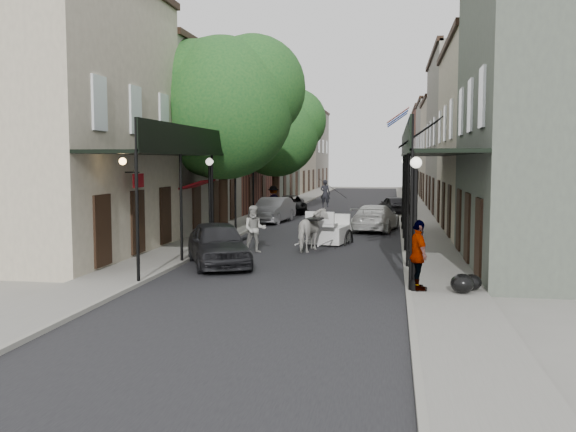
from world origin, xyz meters
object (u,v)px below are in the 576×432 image
at_px(car_left_near, 218,244).
at_px(car_right_near, 376,218).
at_px(horse, 313,230).
at_px(car_left_far, 291,204).
at_px(pedestrian_sidewalk_right, 418,255).
at_px(lamppost_right_near, 415,221).
at_px(lamppost_left, 210,200).
at_px(pedestrian_walking, 255,229).
at_px(pedestrian_sidewalk_left, 273,201).
at_px(tree_far, 281,130).
at_px(lamppost_right_far, 404,189).
at_px(carriage, 331,218).
at_px(car_left_mid, 273,210).
at_px(tree_near, 232,102).
at_px(car_right_far, 394,205).

relative_size(car_left_near, car_right_near, 0.96).
xyz_separation_m(horse, car_left_far, (-3.86, 18.45, -0.25)).
bearing_deg(pedestrian_sidewalk_right, lamppost_right_near, 72.25).
xyz_separation_m(lamppost_left, car_right_near, (6.70, 8.00, -1.35)).
distance_m(pedestrian_walking, pedestrian_sidewalk_left, 15.94).
bearing_deg(pedestrian_sidewalk_left, pedestrian_walking, 66.92).
distance_m(lamppost_left, pedestrian_walking, 2.51).
relative_size(horse, pedestrian_sidewalk_left, 1.06).
bearing_deg(pedestrian_walking, car_left_near, -113.42).
distance_m(tree_far, car_right_near, 13.30).
xyz_separation_m(tree_far, lamppost_right_near, (8.35, -26.18, -3.79)).
xyz_separation_m(pedestrian_sidewalk_right, car_left_far, (-7.80, 26.45, -0.48)).
relative_size(tree_far, horse, 4.17).
distance_m(tree_far, lamppost_right_far, 11.05).
bearing_deg(carriage, lamppost_right_near, -62.13).
xyz_separation_m(pedestrian_walking, car_left_mid, (-1.60, 12.46, -0.21)).
distance_m(tree_near, lamppost_right_near, 15.39).
distance_m(horse, car_left_far, 18.86).
relative_size(lamppost_left, pedestrian_sidewalk_left, 1.91).
xyz_separation_m(tree_near, car_right_far, (7.75, 14.25, -5.83)).
relative_size(lamppost_right_far, car_left_far, 0.82).
xyz_separation_m(car_left_far, car_right_far, (7.15, -0.02, 0.03)).
bearing_deg(tree_near, lamppost_left, -88.66).
bearing_deg(car_right_near, lamppost_right_far, -101.65).
bearing_deg(lamppost_right_far, car_left_near, -112.52).
distance_m(pedestrian_walking, car_left_near, 3.37).
xyz_separation_m(lamppost_left, pedestrian_walking, (2.10, -0.85, -1.09)).
bearing_deg(lamppost_right_near, pedestrian_walking, 130.47).
distance_m(tree_far, lamppost_right_near, 27.74).
distance_m(lamppost_left, car_right_near, 10.52).
distance_m(tree_far, car_right_far, 9.36).
height_order(lamppost_right_near, carriage, lamppost_right_near).
bearing_deg(lamppost_right_far, car_right_near, -110.56).
distance_m(tree_near, horse, 8.30).
bearing_deg(lamppost_right_near, carriage, 107.39).
distance_m(tree_near, car_left_mid, 9.41).
xyz_separation_m(tree_near, horse, (4.46, -4.18, -5.62)).
relative_size(lamppost_left, car_left_near, 0.80).
relative_size(horse, pedestrian_sidewalk_right, 1.04).
xyz_separation_m(tree_near, lamppost_left, (0.10, -4.18, -4.44)).
distance_m(pedestrian_sidewalk_right, car_right_far, 26.44).
bearing_deg(tree_near, car_left_near, -79.16).
xyz_separation_m(lamppost_left, car_right_far, (7.65, 18.43, -1.39)).
height_order(carriage, car_left_far, carriage).
relative_size(car_left_mid, car_right_far, 1.18).
bearing_deg(car_left_mid, tree_near, -87.33).
height_order(car_right_near, car_right_far, car_right_near).
relative_size(pedestrian_walking, pedestrian_sidewalk_left, 0.99).
bearing_deg(car_right_near, car_left_far, -50.42).
bearing_deg(lamppost_right_near, pedestrian_sidewalk_right, 0.00).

